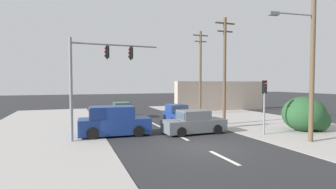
{
  "coord_description": "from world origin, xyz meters",
  "views": [
    {
      "loc": [
        -6.48,
        -12.1,
        3.39
      ],
      "look_at": [
        -0.47,
        4.0,
        2.64
      ],
      "focal_mm": 28.0,
      "sensor_mm": 36.0,
      "label": 1
    }
  ],
  "objects_px": {
    "traffic_signal_mast": "(94,70)",
    "utility_pole_foreground_right": "(311,48)",
    "hatchback_oncoming_near": "(121,111)",
    "utility_pole_midground_right": "(225,69)",
    "hatchback_receding_far": "(177,114)",
    "sedan_oncoming_mid": "(194,123)",
    "utility_pole_background_right": "(200,71)",
    "pedestal_signal_right_kerb": "(264,98)",
    "suv_kerbside_parked": "(114,122)"
  },
  "relations": [
    {
      "from": "hatchback_oncoming_near",
      "to": "suv_kerbside_parked",
      "type": "height_order",
      "value": "suv_kerbside_parked"
    },
    {
      "from": "utility_pole_foreground_right",
      "to": "sedan_oncoming_mid",
      "type": "height_order",
      "value": "utility_pole_foreground_right"
    },
    {
      "from": "utility_pole_foreground_right",
      "to": "hatchback_oncoming_near",
      "type": "height_order",
      "value": "utility_pole_foreground_right"
    },
    {
      "from": "pedestal_signal_right_kerb",
      "to": "hatchback_receding_far",
      "type": "xyz_separation_m",
      "value": [
        -3.25,
        7.02,
        -1.71
      ]
    },
    {
      "from": "suv_kerbside_parked",
      "to": "hatchback_oncoming_near",
      "type": "bearing_deg",
      "value": 76.47
    },
    {
      "from": "sedan_oncoming_mid",
      "to": "hatchback_oncoming_near",
      "type": "bearing_deg",
      "value": 108.44
    },
    {
      "from": "utility_pole_background_right",
      "to": "traffic_signal_mast",
      "type": "xyz_separation_m",
      "value": [
        -11.91,
        -9.35,
        -0.58
      ]
    },
    {
      "from": "traffic_signal_mast",
      "to": "hatchback_receding_far",
      "type": "xyz_separation_m",
      "value": [
        7.26,
        4.7,
        -3.44
      ]
    },
    {
      "from": "utility_pole_midground_right",
      "to": "hatchback_receding_far",
      "type": "bearing_deg",
      "value": 142.96
    },
    {
      "from": "pedestal_signal_right_kerb",
      "to": "hatchback_oncoming_near",
      "type": "xyz_separation_m",
      "value": [
        -7.25,
        11.55,
        -1.71
      ]
    },
    {
      "from": "utility_pole_midground_right",
      "to": "hatchback_oncoming_near",
      "type": "bearing_deg",
      "value": 135.93
    },
    {
      "from": "utility_pole_background_right",
      "to": "sedan_oncoming_mid",
      "type": "distance_m",
      "value": 11.76
    },
    {
      "from": "utility_pole_foreground_right",
      "to": "hatchback_oncoming_near",
      "type": "bearing_deg",
      "value": 120.01
    },
    {
      "from": "pedestal_signal_right_kerb",
      "to": "hatchback_receding_far",
      "type": "distance_m",
      "value": 7.92
    },
    {
      "from": "utility_pole_foreground_right",
      "to": "utility_pole_midground_right",
      "type": "bearing_deg",
      "value": 98.05
    },
    {
      "from": "utility_pole_midground_right",
      "to": "hatchback_oncoming_near",
      "type": "relative_size",
      "value": 2.34
    },
    {
      "from": "pedestal_signal_right_kerb",
      "to": "suv_kerbside_parked",
      "type": "xyz_separation_m",
      "value": [
        -9.25,
        3.22,
        -1.53
      ]
    },
    {
      "from": "hatchback_receding_far",
      "to": "suv_kerbside_parked",
      "type": "relative_size",
      "value": 0.8
    },
    {
      "from": "utility_pole_midground_right",
      "to": "pedestal_signal_right_kerb",
      "type": "relative_size",
      "value": 2.43
    },
    {
      "from": "utility_pole_midground_right",
      "to": "sedan_oncoming_mid",
      "type": "height_order",
      "value": "utility_pole_midground_right"
    },
    {
      "from": "utility_pole_midground_right",
      "to": "hatchback_receding_far",
      "type": "distance_m",
      "value": 5.54
    },
    {
      "from": "utility_pole_foreground_right",
      "to": "hatchback_receding_far",
      "type": "height_order",
      "value": "utility_pole_foreground_right"
    },
    {
      "from": "sedan_oncoming_mid",
      "to": "utility_pole_foreground_right",
      "type": "bearing_deg",
      "value": -43.04
    },
    {
      "from": "utility_pole_foreground_right",
      "to": "utility_pole_midground_right",
      "type": "height_order",
      "value": "utility_pole_foreground_right"
    },
    {
      "from": "hatchback_oncoming_near",
      "to": "utility_pole_background_right",
      "type": "bearing_deg",
      "value": 0.77
    },
    {
      "from": "sedan_oncoming_mid",
      "to": "suv_kerbside_parked",
      "type": "bearing_deg",
      "value": 167.53
    },
    {
      "from": "suv_kerbside_parked",
      "to": "traffic_signal_mast",
      "type": "bearing_deg",
      "value": -144.59
    },
    {
      "from": "utility_pole_midground_right",
      "to": "utility_pole_background_right",
      "type": "relative_size",
      "value": 0.97
    },
    {
      "from": "utility_pole_midground_right",
      "to": "suv_kerbside_parked",
      "type": "distance_m",
      "value": 9.98
    },
    {
      "from": "utility_pole_background_right",
      "to": "pedestal_signal_right_kerb",
      "type": "xyz_separation_m",
      "value": [
        -1.39,
        -11.67,
        -2.3
      ]
    },
    {
      "from": "utility_pole_foreground_right",
      "to": "pedestal_signal_right_kerb",
      "type": "relative_size",
      "value": 2.81
    },
    {
      "from": "hatchback_receding_far",
      "to": "utility_pole_midground_right",
      "type": "bearing_deg",
      "value": -37.04
    },
    {
      "from": "traffic_signal_mast",
      "to": "utility_pole_foreground_right",
      "type": "bearing_deg",
      "value": -23.29
    },
    {
      "from": "utility_pole_background_right",
      "to": "sedan_oncoming_mid",
      "type": "height_order",
      "value": "utility_pole_background_right"
    },
    {
      "from": "utility_pole_foreground_right",
      "to": "sedan_oncoming_mid",
      "type": "xyz_separation_m",
      "value": [
        -5.02,
        4.69,
        -4.66
      ]
    },
    {
      "from": "utility_pole_background_right",
      "to": "suv_kerbside_parked",
      "type": "bearing_deg",
      "value": -141.53
    },
    {
      "from": "hatchback_receding_far",
      "to": "pedestal_signal_right_kerb",
      "type": "bearing_deg",
      "value": -65.12
    },
    {
      "from": "traffic_signal_mast",
      "to": "hatchback_receding_far",
      "type": "relative_size",
      "value": 1.62
    },
    {
      "from": "utility_pole_midground_right",
      "to": "pedestal_signal_right_kerb",
      "type": "height_order",
      "value": "utility_pole_midground_right"
    },
    {
      "from": "traffic_signal_mast",
      "to": "hatchback_receding_far",
      "type": "bearing_deg",
      "value": 32.9
    },
    {
      "from": "pedestal_signal_right_kerb",
      "to": "hatchback_oncoming_near",
      "type": "distance_m",
      "value": 13.75
    },
    {
      "from": "sedan_oncoming_mid",
      "to": "utility_pole_midground_right",
      "type": "bearing_deg",
      "value": 32.51
    },
    {
      "from": "utility_pole_foreground_right",
      "to": "utility_pole_midground_right",
      "type": "distance_m",
      "value": 7.35
    },
    {
      "from": "utility_pole_foreground_right",
      "to": "hatchback_receding_far",
      "type": "relative_size",
      "value": 2.7
    },
    {
      "from": "utility_pole_foreground_right",
      "to": "traffic_signal_mast",
      "type": "relative_size",
      "value": 1.67
    },
    {
      "from": "traffic_signal_mast",
      "to": "hatchback_oncoming_near",
      "type": "height_order",
      "value": "traffic_signal_mast"
    },
    {
      "from": "utility_pole_background_right",
      "to": "pedestal_signal_right_kerb",
      "type": "height_order",
      "value": "utility_pole_background_right"
    },
    {
      "from": "hatchback_receding_far",
      "to": "hatchback_oncoming_near",
      "type": "distance_m",
      "value": 6.04
    },
    {
      "from": "utility_pole_background_right",
      "to": "hatchback_receding_far",
      "type": "xyz_separation_m",
      "value": [
        -4.64,
        -4.65,
        -4.02
      ]
    },
    {
      "from": "hatchback_receding_far",
      "to": "utility_pole_background_right",
      "type": "bearing_deg",
      "value": 45.07
    }
  ]
}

